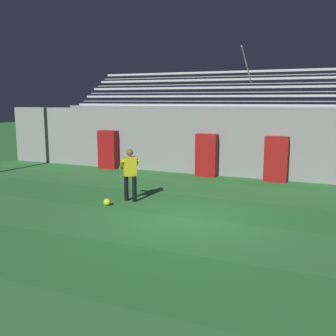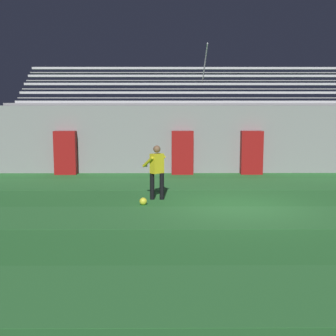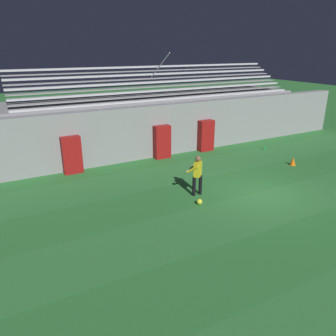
{
  "view_description": "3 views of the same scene",
  "coord_description": "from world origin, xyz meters",
  "px_view_note": "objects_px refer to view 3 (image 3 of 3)",
  "views": [
    {
      "loc": [
        3.46,
        -9.71,
        3.18
      ],
      "look_at": [
        -1.49,
        1.96,
        0.98
      ],
      "focal_mm": 42.0,
      "sensor_mm": 36.0,
      "label": 1
    },
    {
      "loc": [
        -2.14,
        -13.11,
        3.06
      ],
      "look_at": [
        -2.05,
        0.46,
        1.06
      ],
      "focal_mm": 50.0,
      "sensor_mm": 36.0,
      "label": 2
    },
    {
      "loc": [
        -9.21,
        -9.13,
        5.63
      ],
      "look_at": [
        -3.7,
        1.07,
        1.37
      ],
      "focal_mm": 35.0,
      "sensor_mm": 36.0,
      "label": 3
    }
  ],
  "objects_px": {
    "padding_pillar_gate_left": "(162,142)",
    "padding_pillar_far_left": "(72,155)",
    "soccer_ball": "(199,202)",
    "water_bottle": "(264,148)",
    "padding_pillar_gate_right": "(206,136)",
    "goalkeeper": "(197,173)",
    "traffic_cone": "(293,161)"
  },
  "relations": [
    {
      "from": "padding_pillar_far_left",
      "to": "padding_pillar_gate_left",
      "type": "bearing_deg",
      "value": 0.0
    },
    {
      "from": "padding_pillar_gate_right",
      "to": "water_bottle",
      "type": "height_order",
      "value": "padding_pillar_gate_right"
    },
    {
      "from": "padding_pillar_gate_left",
      "to": "soccer_ball",
      "type": "distance_m",
      "value": 5.92
    },
    {
      "from": "soccer_ball",
      "to": "goalkeeper",
      "type": "bearing_deg",
      "value": 64.15
    },
    {
      "from": "padding_pillar_far_left",
      "to": "goalkeeper",
      "type": "relative_size",
      "value": 1.06
    },
    {
      "from": "traffic_cone",
      "to": "water_bottle",
      "type": "height_order",
      "value": "traffic_cone"
    },
    {
      "from": "traffic_cone",
      "to": "soccer_ball",
      "type": "bearing_deg",
      "value": -167.53
    },
    {
      "from": "padding_pillar_far_left",
      "to": "traffic_cone",
      "type": "relative_size",
      "value": 4.23
    },
    {
      "from": "padding_pillar_gate_left",
      "to": "padding_pillar_far_left",
      "type": "height_order",
      "value": "same"
    },
    {
      "from": "padding_pillar_gate_left",
      "to": "water_bottle",
      "type": "xyz_separation_m",
      "value": [
        5.98,
        -1.54,
        -0.77
      ]
    },
    {
      "from": "padding_pillar_gate_right",
      "to": "traffic_cone",
      "type": "bearing_deg",
      "value": -59.66
    },
    {
      "from": "padding_pillar_gate_right",
      "to": "soccer_ball",
      "type": "height_order",
      "value": "padding_pillar_gate_right"
    },
    {
      "from": "goalkeeper",
      "to": "traffic_cone",
      "type": "bearing_deg",
      "value": 6.27
    },
    {
      "from": "soccer_ball",
      "to": "water_bottle",
      "type": "distance_m",
      "value": 8.44
    },
    {
      "from": "padding_pillar_gate_left",
      "to": "padding_pillar_gate_right",
      "type": "xyz_separation_m",
      "value": [
        2.85,
        0.0,
        0.0
      ]
    },
    {
      "from": "water_bottle",
      "to": "padding_pillar_gate_left",
      "type": "bearing_deg",
      "value": 165.54
    },
    {
      "from": "padding_pillar_gate_right",
      "to": "padding_pillar_far_left",
      "type": "distance_m",
      "value": 7.64
    },
    {
      "from": "padding_pillar_gate_left",
      "to": "goalkeeper",
      "type": "distance_m",
      "value": 5.02
    },
    {
      "from": "goalkeeper",
      "to": "water_bottle",
      "type": "xyz_separation_m",
      "value": [
        6.96,
        3.38,
        -0.83
      ]
    },
    {
      "from": "padding_pillar_gate_right",
      "to": "goalkeeper",
      "type": "bearing_deg",
      "value": -127.79
    },
    {
      "from": "padding_pillar_gate_left",
      "to": "goalkeeper",
      "type": "height_order",
      "value": "padding_pillar_gate_left"
    },
    {
      "from": "soccer_ball",
      "to": "water_bottle",
      "type": "bearing_deg",
      "value": 29.62
    },
    {
      "from": "soccer_ball",
      "to": "water_bottle",
      "type": "relative_size",
      "value": 0.92
    },
    {
      "from": "padding_pillar_gate_left",
      "to": "padding_pillar_far_left",
      "type": "distance_m",
      "value": 4.8
    },
    {
      "from": "traffic_cone",
      "to": "padding_pillar_gate_left",
      "type": "bearing_deg",
      "value": 141.5
    },
    {
      "from": "padding_pillar_gate_right",
      "to": "soccer_ball",
      "type": "bearing_deg",
      "value": -126.33
    },
    {
      "from": "water_bottle",
      "to": "traffic_cone",
      "type": "bearing_deg",
      "value": -103.7
    },
    {
      "from": "padding_pillar_far_left",
      "to": "traffic_cone",
      "type": "bearing_deg",
      "value": -22.7
    },
    {
      "from": "padding_pillar_gate_right",
      "to": "traffic_cone",
      "type": "relative_size",
      "value": 4.23
    },
    {
      "from": "goalkeeper",
      "to": "soccer_ball",
      "type": "relative_size",
      "value": 7.59
    },
    {
      "from": "goalkeeper",
      "to": "traffic_cone",
      "type": "xyz_separation_m",
      "value": [
        6.3,
        0.69,
        -0.74
      ]
    },
    {
      "from": "padding_pillar_far_left",
      "to": "water_bottle",
      "type": "bearing_deg",
      "value": -8.14
    }
  ]
}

